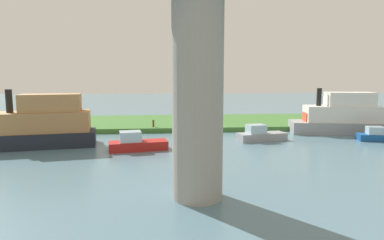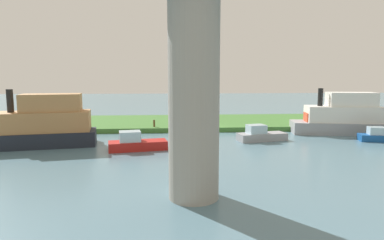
# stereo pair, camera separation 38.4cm
# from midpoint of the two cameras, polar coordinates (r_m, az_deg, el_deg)

# --- Properties ---
(ground_plane) EXTENTS (160.00, 160.00, 0.00)m
(ground_plane) POSITION_cam_midpoint_polar(r_m,az_deg,el_deg) (34.81, 2.54, -2.16)
(ground_plane) COLOR slate
(grassy_bank) EXTENTS (80.00, 12.00, 0.50)m
(grassy_bank) POSITION_cam_midpoint_polar(r_m,az_deg,el_deg) (40.67, 1.58, -0.40)
(grassy_bank) COLOR #427533
(grassy_bank) RESTS_ON ground
(bridge_pylon) EXTENTS (2.41, 2.41, 10.31)m
(bridge_pylon) POSITION_cam_midpoint_polar(r_m,az_deg,el_deg) (15.51, 1.03, 4.94)
(bridge_pylon) COLOR #9E998E
(bridge_pylon) RESTS_ON ground
(person_on_bank) EXTENTS (0.40, 0.40, 1.39)m
(person_on_bank) POSITION_cam_midpoint_polar(r_m,az_deg,el_deg) (37.42, 2.80, 0.37)
(person_on_bank) COLOR #2D334C
(person_on_bank) RESTS_ON grassy_bank
(mooring_post) EXTENTS (0.20, 0.20, 0.75)m
(mooring_post) POSITION_cam_midpoint_polar(r_m,az_deg,el_deg) (35.52, -6.23, -0.58)
(mooring_post) COLOR brown
(mooring_post) RESTS_ON grassy_bank
(skiff_small) EXTENTS (9.83, 4.67, 4.82)m
(skiff_small) POSITION_cam_midpoint_polar(r_m,az_deg,el_deg) (30.40, -24.24, -0.83)
(skiff_small) COLOR #1E232D
(skiff_small) RESTS_ON ground
(motorboat_white) EXTENTS (4.68, 2.44, 1.49)m
(motorboat_white) POSITION_cam_midpoint_polar(r_m,az_deg,el_deg) (31.03, 12.07, -2.52)
(motorboat_white) COLOR #99999E
(motorboat_white) RESTS_ON ground
(riverboat_paddlewheel) EXTENTS (9.49, 4.59, 4.65)m
(riverboat_paddlewheel) POSITION_cam_midpoint_polar(r_m,az_deg,el_deg) (37.31, 24.54, 0.49)
(riverboat_paddlewheel) COLOR #99999E
(riverboat_paddlewheel) RESTS_ON ground
(houseboat_blue) EXTENTS (4.82, 2.42, 1.53)m
(houseboat_blue) POSITION_cam_midpoint_polar(r_m,az_deg,el_deg) (26.88, -9.22, -3.96)
(houseboat_blue) COLOR red
(houseboat_blue) RESTS_ON ground
(motorboat_red) EXTENTS (4.12, 2.25, 1.30)m
(motorboat_red) POSITION_cam_midpoint_polar(r_m,az_deg,el_deg) (34.70, 30.01, -2.43)
(motorboat_red) COLOR #195199
(motorboat_red) RESTS_ON ground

